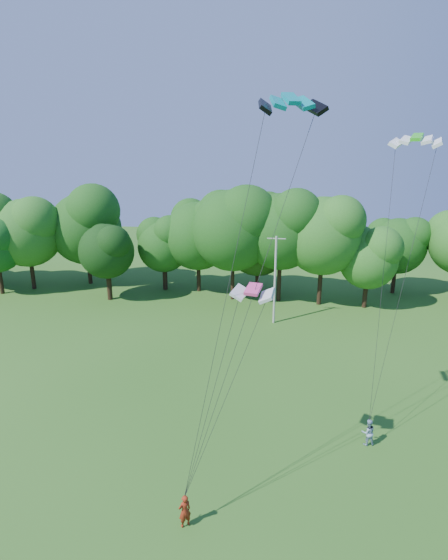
# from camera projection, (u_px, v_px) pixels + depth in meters

# --- Properties ---
(utility_pole) EXTENTS (1.72, 0.22, 8.61)m
(utility_pole) POSITION_uv_depth(u_px,v_px,m) (275.00, 280.00, 41.57)
(utility_pole) COLOR #A9AAA1
(utility_pole) RESTS_ON ground
(kite_flyer_left) EXTENTS (0.72, 0.68, 1.65)m
(kite_flyer_left) POSITION_uv_depth(u_px,v_px,m) (185.00, 511.00, 19.56)
(kite_flyer_left) COLOR maroon
(kite_flyer_left) RESTS_ON ground
(kite_flyer_right) EXTENTS (0.88, 0.74, 1.61)m
(kite_flyer_right) POSITION_uv_depth(u_px,v_px,m) (368.00, 432.00, 25.01)
(kite_flyer_right) COLOR #8BA5C1
(kite_flyer_right) RESTS_ON ground
(kite_teal) EXTENTS (3.14, 2.03, 0.66)m
(kite_teal) POSITION_uv_depth(u_px,v_px,m) (291.00, 99.00, 19.12)
(kite_teal) COLOR #047F87
(kite_teal) RESTS_ON ground
(kite_green) EXTENTS (3.08, 2.31, 0.50)m
(kite_green) POSITION_uv_depth(u_px,v_px,m) (417.00, 137.00, 25.28)
(kite_green) COLOR green
(kite_green) RESTS_ON ground
(kite_pink) EXTENTS (2.10, 1.38, 0.37)m
(kite_pink) POSITION_uv_depth(u_px,v_px,m) (253.00, 289.00, 19.59)
(kite_pink) COLOR #E33F85
(kite_pink) RESTS_ON ground
(tree_back_center) EXTENTS (8.03, 8.03, 11.68)m
(tree_back_center) POSITION_uv_depth(u_px,v_px,m) (258.00, 232.00, 49.62)
(tree_back_center) COLOR #311D13
(tree_back_center) RESTS_ON ground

